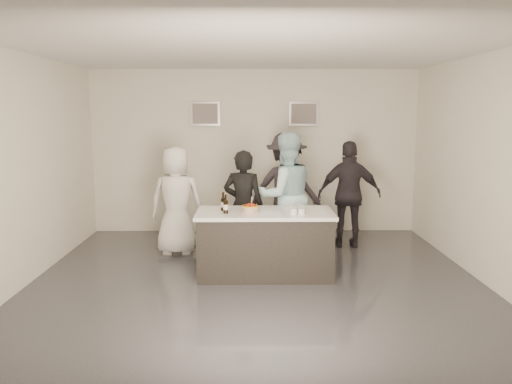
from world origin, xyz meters
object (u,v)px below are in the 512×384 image
cake (250,209)px  person_guest_left (177,201)px  person_main_black (243,206)px  beer_bottle_a (223,201)px  person_guest_right (349,194)px  person_guest_back (286,189)px  person_main_blue (286,196)px  beer_bottle_b (226,204)px  bar_counter (265,243)px

cake → person_guest_left: person_guest_left is taller
cake → person_main_black: person_main_black is taller
beer_bottle_a → cake: bearing=-12.1°
person_guest_right → person_guest_back: bearing=-11.2°
person_main_blue → person_guest_back: bearing=-110.2°
beer_bottle_b → person_guest_right: bearing=39.0°
bar_counter → person_main_blue: person_main_blue is taller
person_guest_back → person_guest_left: bearing=38.7°
person_main_blue → bar_counter: bearing=52.6°
cake → person_main_black: 0.74m
person_main_black → beer_bottle_a: bearing=79.5°
person_guest_right → person_guest_back: size_ratio=0.94×
bar_counter → person_main_black: person_main_black is taller
person_main_blue → person_guest_back: size_ratio=1.02×
beer_bottle_a → person_guest_left: (-0.79, 1.02, -0.18)m
bar_counter → beer_bottle_b: size_ratio=7.15×
person_guest_left → person_main_black: bearing=162.2°
person_guest_right → person_guest_back: (-1.03, 0.26, 0.06)m
person_guest_left → beer_bottle_b: bearing=126.0°
cake → person_main_blue: 1.02m
person_guest_left → cake: bearing=138.0°
cake → person_main_blue: (0.54, 0.87, 0.03)m
person_main_blue → beer_bottle_b: bearing=32.8°
beer_bottle_a → bar_counter: bearing=-6.7°
beer_bottle_a → person_main_blue: size_ratio=0.13×
person_guest_back → beer_bottle_b: bearing=82.0°
beer_bottle_a → beer_bottle_b: same height
bar_counter → beer_bottle_b: bearing=-166.7°
person_guest_left → person_guest_back: person_guest_back is taller
person_guest_right → person_guest_left: bearing=10.7°
person_main_blue → person_guest_left: 1.72m
person_main_blue → person_guest_right: size_ratio=1.10×
person_guest_left → person_main_blue: bearing=173.7°
beer_bottle_b → person_guest_left: 1.48m
person_main_black → person_guest_right: bearing=-144.8°
person_guest_left → person_guest_back: 1.89m
bar_counter → beer_bottle_b: beer_bottle_b is taller
cake → person_guest_back: size_ratio=0.12×
bar_counter → person_guest_back: size_ratio=0.98×
bar_counter → person_main_blue: 1.05m
cake → person_main_blue: person_main_blue is taller
person_guest_left → person_guest_back: (1.77, 0.64, 0.09)m
person_main_black → person_guest_left: (-1.06, 0.37, 0.01)m
beer_bottle_a → beer_bottle_b: 0.20m
bar_counter → person_main_black: (-0.30, 0.72, 0.39)m
beer_bottle_b → person_guest_back: bearing=63.1°
person_main_blue → person_guest_back: (0.07, 0.87, -0.02)m
person_main_black → person_guest_left: bearing=-7.5°
person_guest_right → person_guest_back: 1.06m
person_main_black → person_guest_back: 1.24m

